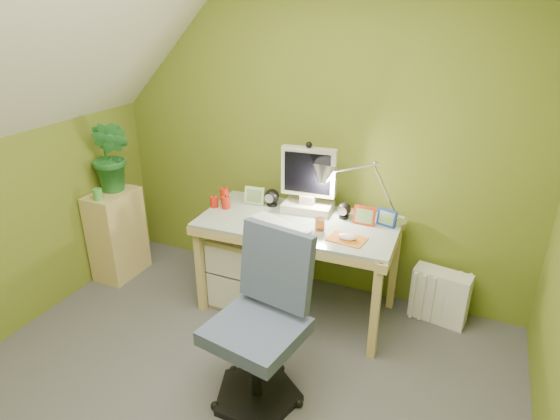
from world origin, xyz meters
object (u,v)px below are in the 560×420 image
at_px(potted_plant, 112,156).
at_px(task_chair, 255,329).
at_px(side_ledge, 117,234).
at_px(monitor, 309,178).
at_px(desk, 298,266).
at_px(desk_lamp, 374,178).
at_px(radiator, 440,296).

height_order(potted_plant, task_chair, potted_plant).
xyz_separation_m(side_ledge, potted_plant, (0.01, 0.05, 0.64)).
distance_m(monitor, side_ledge, 1.65).
relative_size(desk, potted_plant, 2.36).
bearing_deg(monitor, desk, -95.51).
distance_m(potted_plant, task_chair, 1.87).
bearing_deg(monitor, desk_lamp, -5.51).
xyz_separation_m(desk, task_chair, (0.11, -0.89, 0.12)).
bearing_deg(monitor, task_chair, -89.46).
height_order(desk, radiator, desk).
height_order(task_chair, radiator, task_chair).
distance_m(task_chair, radiator, 1.47).
bearing_deg(side_ledge, radiator, 9.43).
xyz_separation_m(side_ledge, radiator, (2.46, 0.41, -0.17)).
bearing_deg(radiator, task_chair, -116.48).
bearing_deg(task_chair, side_ledge, 164.59).
xyz_separation_m(monitor, task_chair, (0.11, -1.07, -0.47)).
height_order(side_ledge, task_chair, task_chair).
height_order(desk, side_ledge, side_ledge).
xyz_separation_m(potted_plant, task_chair, (1.61, -0.81, -0.52)).
xyz_separation_m(desk_lamp, side_ledge, (-1.96, -0.31, -0.67)).
bearing_deg(side_ledge, desk_lamp, 8.99).
bearing_deg(desk_lamp, monitor, -174.72).
relative_size(side_ledge, radiator, 1.89).
relative_size(side_ledge, task_chair, 0.75).
relative_size(task_chair, radiator, 2.52).
relative_size(monitor, potted_plant, 0.86).
distance_m(desk, desk_lamp, 0.83).
height_order(desk, desk_lamp, desk_lamp).
distance_m(desk_lamp, task_chair, 1.25).
bearing_deg(potted_plant, side_ledge, -106.13).
relative_size(desk, desk_lamp, 2.12).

